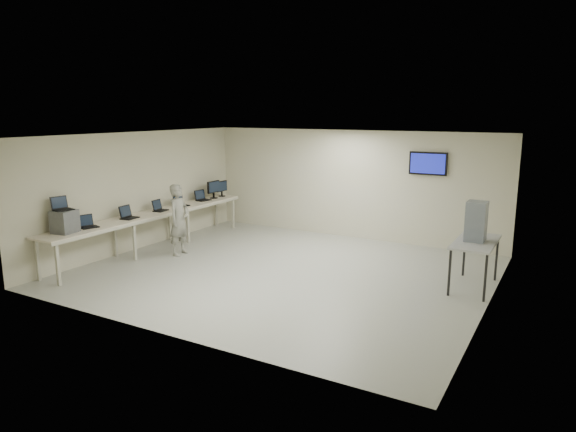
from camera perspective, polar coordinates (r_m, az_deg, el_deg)
The scene contains 14 objects.
room at distance 10.40m, azimuth -0.23°, elevation 1.25°, with size 8.01×7.01×2.81m.
workbench at distance 12.63m, azimuth -14.78°, elevation 0.02°, with size 0.76×6.00×0.90m.
equipment_box at distance 11.10m, azimuth -23.56°, elevation -0.56°, with size 0.38×0.43×0.45m, color slate.
laptop_on_box at distance 11.09m, azimuth -23.85°, elevation 0.96°, with size 0.35×0.39×0.27m.
laptop_0 at distance 11.44m, azimuth -21.37°, elevation -0.85°, with size 0.37×0.40×0.27m.
laptop_1 at distance 12.11m, azimuth -17.38°, elevation 0.10°, with size 0.33×0.39×0.29m.
laptop_2 at distance 12.82m, azimuth -14.12°, elevation 0.87°, with size 0.32×0.37×0.27m.
laptop_3 at distance 13.34m, azimuth -11.87°, elevation 1.39°, with size 0.31×0.36×0.26m.
laptop_4 at distance 14.07m, azimuth -9.54°, elevation 2.01°, with size 0.35×0.40×0.28m.
monitor_near at distance 14.34m, azimuth -8.27°, elevation 3.11°, with size 0.22×0.49×0.48m.
monitor_far at distance 14.63m, azimuth -7.38°, elevation 3.20°, with size 0.20×0.44×0.44m.
soldier at distance 12.05m, azimuth -12.01°, elevation -0.41°, with size 0.60×0.39×1.65m, color #63695C.
side_table at distance 10.17m, azimuth 20.13°, elevation -3.00°, with size 0.71×1.52×0.91m.
storage_bins at distance 10.07m, azimuth 20.19°, elevation -0.55°, with size 0.35×0.39×0.74m.
Camera 1 is at (5.11, -8.82, 3.28)m, focal length 32.00 mm.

